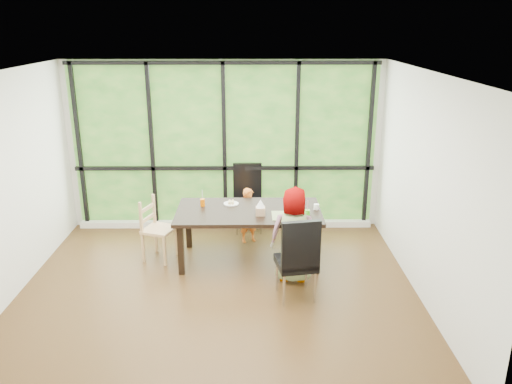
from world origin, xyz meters
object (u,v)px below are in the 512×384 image
chair_window_leather (248,199)px  plate_far (231,204)px  dining_table (249,235)px  green_cup (307,214)px  child_older (295,235)px  orange_cup (203,203)px  chair_end_beech (159,229)px  white_mug (316,207)px  plate_near (290,217)px  tissue_box (260,211)px  chair_interior_leather (296,257)px  child_toddler (249,215)px

chair_window_leather → plate_far: size_ratio=5.01×
dining_table → green_cup: bearing=-19.6°
dining_table → child_older: (0.59, -0.60, 0.26)m
orange_cup → chair_end_beech: bearing=-167.3°
chair_end_beech → white_mug: size_ratio=11.86×
plate_near → white_mug: bearing=36.4°
dining_table → tissue_box: (0.16, -0.18, 0.43)m
child_older → orange_cup: child_older is taller
chair_window_leather → white_mug: chair_window_leather is taller
plate_far → green_cup: (1.04, -0.53, 0.05)m
plate_near → tissue_box: (-0.39, 0.08, 0.05)m
chair_interior_leather → child_toddler: 1.80m
chair_window_leather → green_cup: size_ratio=10.14×
orange_cup → white_mug: (1.60, -0.15, -0.01)m
orange_cup → dining_table: bearing=-14.9°
chair_window_leather → child_toddler: 0.45m
dining_table → chair_interior_leather: chair_interior_leather is taller
dining_table → child_toddler: (0.00, 0.64, 0.05)m
chair_end_beech → green_cup: size_ratio=8.45×
plate_near → green_cup: (0.23, -0.02, 0.05)m
green_cup → dining_table: bearing=160.4°
child_older → tissue_box: child_older is taller
plate_far → tissue_box: 0.60m
orange_cup → child_older: bearing=-31.9°
chair_window_leather → child_older: 1.79m
child_older → white_mug: bearing=-112.5°
dining_table → orange_cup: (-0.66, 0.17, 0.43)m
child_older → plate_near: size_ratio=5.65×
chair_end_beech → orange_cup: 0.72m
chair_end_beech → plate_far: 1.08m
child_toddler → tissue_box: size_ratio=6.70×
child_older → plate_far: child_older is taller
dining_table → white_mug: white_mug is taller
plate_near → tissue_box: 0.40m
orange_cup → tissue_box: tissue_box is taller
chair_end_beech → white_mug: 2.24m
chair_window_leather → green_cup: (0.80, -1.36, 0.26)m
white_mug → chair_window_leather: bearing=132.4°
child_toddler → chair_interior_leather: bearing=-93.0°
dining_table → chair_interior_leather: size_ratio=1.86×
plate_far → chair_window_leather: bearing=73.9°
child_older → green_cup: 0.41m
chair_window_leather → orange_cup: size_ratio=10.30×
green_cup → plate_far: bearing=152.9°
chair_window_leather → white_mug: bearing=-51.1°
plate_far → white_mug: size_ratio=2.84×
chair_interior_leather → chair_end_beech: size_ratio=1.20×
child_older → orange_cup: bearing=-25.1°
orange_cup → green_cup: size_ratio=0.98×
dining_table → plate_near: 0.72m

